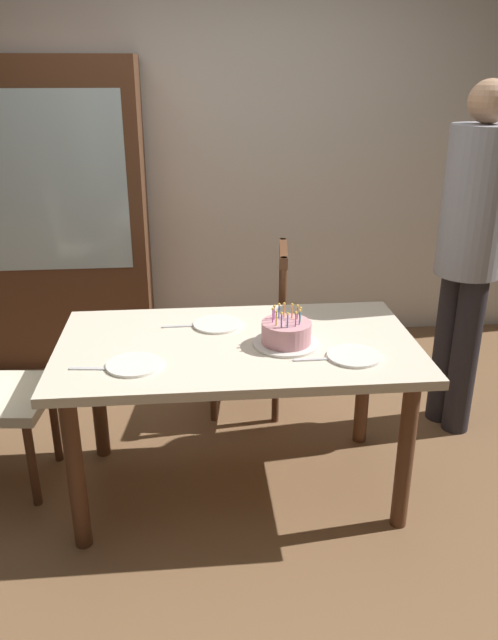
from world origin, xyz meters
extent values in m
plane|color=brown|center=(0.00, 0.00, 0.00)|extent=(6.40, 6.40, 0.00)
cube|color=beige|center=(0.00, 1.85, 1.30)|extent=(6.40, 0.10, 2.60)
cube|color=beige|center=(0.00, 0.00, 0.72)|extent=(1.53, 0.86, 0.04)
cylinder|color=#56331E|center=(-0.67, -0.33, 0.35)|extent=(0.07, 0.07, 0.70)
cylinder|color=#56331E|center=(0.67, -0.33, 0.35)|extent=(0.07, 0.07, 0.70)
cylinder|color=#56331E|center=(-0.67, 0.33, 0.35)|extent=(0.07, 0.07, 0.70)
cylinder|color=#56331E|center=(0.67, 0.33, 0.35)|extent=(0.07, 0.07, 0.70)
cylinder|color=silver|center=(0.20, -0.04, 0.75)|extent=(0.28, 0.28, 0.01)
cylinder|color=#D18C93|center=(0.20, -0.04, 0.80)|extent=(0.21, 0.21, 0.09)
cylinder|color=#66CC72|center=(0.26, -0.04, 0.87)|extent=(0.01, 0.01, 0.05)
sphere|color=#FFC64C|center=(0.26, -0.04, 0.90)|extent=(0.01, 0.01, 0.01)
cylinder|color=#F2994C|center=(0.25, -0.02, 0.87)|extent=(0.01, 0.01, 0.05)
sphere|color=#FFC64C|center=(0.25, -0.02, 0.90)|extent=(0.01, 0.01, 0.01)
cylinder|color=#F2994C|center=(0.23, 0.00, 0.87)|extent=(0.01, 0.01, 0.05)
sphere|color=#FFC64C|center=(0.23, 0.00, 0.90)|extent=(0.01, 0.01, 0.01)
cylinder|color=#F2994C|center=(0.20, 0.01, 0.87)|extent=(0.01, 0.01, 0.05)
sphere|color=#FFC64C|center=(0.20, 0.01, 0.90)|extent=(0.01, 0.01, 0.01)
cylinder|color=#4C7FE5|center=(0.18, 0.01, 0.87)|extent=(0.01, 0.01, 0.05)
sphere|color=#FFC64C|center=(0.18, 0.01, 0.90)|extent=(0.01, 0.01, 0.01)
cylinder|color=#D872CC|center=(0.16, -0.01, 0.87)|extent=(0.01, 0.01, 0.05)
sphere|color=#FFC64C|center=(0.16, -0.01, 0.90)|extent=(0.01, 0.01, 0.01)
cylinder|color=#D872CC|center=(0.15, -0.04, 0.87)|extent=(0.01, 0.01, 0.05)
sphere|color=#FFC64C|center=(0.15, -0.04, 0.90)|extent=(0.01, 0.01, 0.01)
cylinder|color=yellow|center=(0.16, -0.08, 0.87)|extent=(0.01, 0.01, 0.05)
sphere|color=#FFC64C|center=(0.16, -0.08, 0.90)|extent=(0.01, 0.01, 0.01)
cylinder|color=#4C7FE5|center=(0.17, -0.09, 0.87)|extent=(0.01, 0.01, 0.05)
sphere|color=#FFC64C|center=(0.17, -0.09, 0.90)|extent=(0.01, 0.01, 0.01)
cylinder|color=#4C7FE5|center=(0.20, -0.10, 0.87)|extent=(0.01, 0.01, 0.05)
sphere|color=#FFC64C|center=(0.20, -0.10, 0.90)|extent=(0.01, 0.01, 0.01)
cylinder|color=#D872CC|center=(0.23, -0.09, 0.87)|extent=(0.01, 0.01, 0.05)
sphere|color=#FFC64C|center=(0.23, -0.09, 0.90)|extent=(0.01, 0.01, 0.01)
cylinder|color=#4C7FE5|center=(0.25, -0.07, 0.87)|extent=(0.01, 0.01, 0.05)
sphere|color=#FFC64C|center=(0.25, -0.07, 0.90)|extent=(0.01, 0.01, 0.01)
cylinder|color=white|center=(-0.42, -0.19, 0.75)|extent=(0.22, 0.22, 0.01)
cylinder|color=white|center=(-0.08, 0.19, 0.75)|extent=(0.22, 0.22, 0.01)
cylinder|color=white|center=(0.46, -0.19, 0.75)|extent=(0.22, 0.22, 0.01)
cube|color=silver|center=(-0.58, -0.21, 0.74)|extent=(0.18, 0.04, 0.01)
cube|color=silver|center=(-0.24, 0.19, 0.74)|extent=(0.18, 0.02, 0.01)
cube|color=silver|center=(0.30, -0.20, 0.74)|extent=(0.18, 0.02, 0.01)
cube|color=#56331E|center=(0.10, 0.75, 0.45)|extent=(0.49, 0.49, 0.05)
cylinder|color=#56331E|center=(-0.05, 0.94, 0.21)|extent=(0.04, 0.04, 0.42)
cylinder|color=#56331E|center=(-0.09, 0.60, 0.21)|extent=(0.04, 0.04, 0.42)
cylinder|color=#56331E|center=(0.29, 0.90, 0.21)|extent=(0.04, 0.04, 0.42)
cylinder|color=#56331E|center=(0.25, 0.56, 0.21)|extent=(0.04, 0.04, 0.42)
cylinder|color=#56331E|center=(0.32, 0.90, 0.70)|extent=(0.04, 0.04, 0.50)
cylinder|color=#56331E|center=(0.28, 0.54, 0.70)|extent=(0.04, 0.04, 0.50)
cube|color=#56331E|center=(0.30, 0.72, 0.92)|extent=(0.09, 0.40, 0.06)
cube|color=beige|center=(-1.07, 0.14, 0.45)|extent=(0.48, 0.48, 0.05)
cylinder|color=#56331E|center=(-0.91, -0.05, 0.21)|extent=(0.04, 0.04, 0.42)
cylinder|color=#56331E|center=(-0.88, 0.29, 0.21)|extent=(0.04, 0.04, 0.42)
cylinder|color=#262328|center=(1.17, 0.52, 0.43)|extent=(0.14, 0.14, 0.87)
cylinder|color=#262328|center=(1.21, 0.39, 0.43)|extent=(0.14, 0.14, 0.87)
cylinder|color=gray|center=(1.19, 0.46, 1.23)|extent=(0.32, 0.32, 0.72)
sphere|color=tan|center=(1.19, 0.46, 1.69)|extent=(0.20, 0.20, 0.20)
cube|color=#56331E|center=(-1.02, 1.56, 0.95)|extent=(1.10, 0.44, 1.90)
cube|color=silver|center=(-1.02, 1.34, 1.20)|extent=(0.94, 0.01, 1.04)
camera|label=1|loc=(-0.17, -2.42, 1.83)|focal=34.95mm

